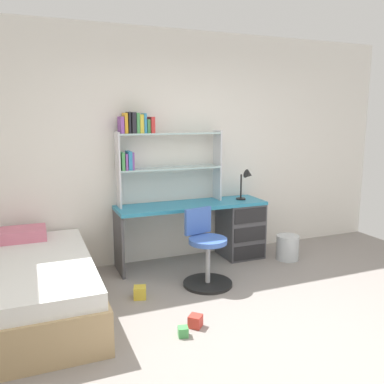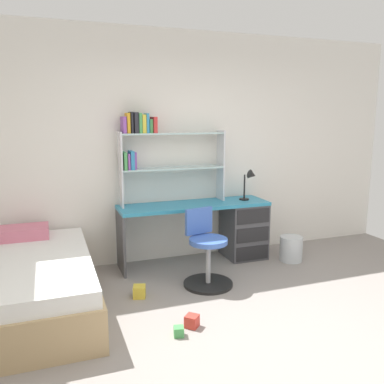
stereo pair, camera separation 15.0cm
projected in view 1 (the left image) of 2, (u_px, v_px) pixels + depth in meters
The scene contains 11 objects.
ground_plane at pixel (283, 352), 3.05m from camera, with size 5.93×5.60×0.02m, color gray.
room_shell at pixel (89, 161), 3.44m from camera, with size 5.93×5.60×2.75m.
desk at pixel (227, 226), 5.02m from camera, with size 1.80×0.50×0.73m.
bookshelf_hutch at pixel (153, 147), 4.63m from camera, with size 1.26×0.22×1.07m.
desk_lamp at pixel (247, 179), 4.97m from camera, with size 0.20×0.17×0.38m.
swivel_chair at pixel (206, 255), 4.22m from camera, with size 0.52×0.52×0.80m.
bed_platform at pixel (22, 289), 3.56m from camera, with size 1.25×1.88×0.62m.
waste_bin at pixel (287, 247), 5.00m from camera, with size 0.28×0.28×0.30m, color silver.
toy_block_red_0 at pixel (195, 321), 3.40m from camera, with size 0.10×0.10×0.10m, color red.
toy_block_green_1 at pixel (183, 332), 3.25m from camera, with size 0.08×0.08×0.08m, color #479E51.
toy_block_yellow_2 at pixel (140, 292), 3.93m from camera, with size 0.12×0.12×0.12m, color gold.
Camera 1 is at (-1.68, -2.32, 1.75)m, focal length 37.73 mm.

